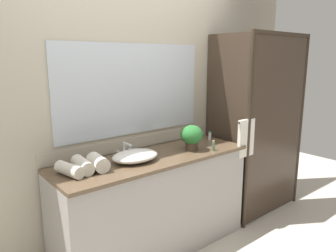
{
  "coord_description": "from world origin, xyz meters",
  "views": [
    {
      "loc": [
        -1.6,
        -2.13,
        1.74
      ],
      "look_at": [
        0.15,
        0.0,
        1.15
      ],
      "focal_mm": 34.18,
      "sensor_mm": 36.0,
      "label": 1
    }
  ],
  "objects_px": {
    "amenity_bottle_conditioner": "(213,146)",
    "amenity_bottle_lotion": "(194,142)",
    "rolled_towel_middle": "(82,165)",
    "potted_plant": "(192,136)",
    "sink_basin": "(135,156)",
    "rolled_towel_near_edge": "(69,170)",
    "faucet": "(125,152)",
    "amenity_bottle_shampoo": "(210,136)",
    "rolled_towel_far_edge": "(98,163)"
  },
  "relations": [
    {
      "from": "rolled_towel_far_edge",
      "to": "rolled_towel_middle",
      "type": "bearing_deg",
      "value": 160.63
    },
    {
      "from": "amenity_bottle_shampoo",
      "to": "rolled_towel_middle",
      "type": "bearing_deg",
      "value": -177.49
    },
    {
      "from": "rolled_towel_middle",
      "to": "rolled_towel_far_edge",
      "type": "xyz_separation_m",
      "value": [
        0.11,
        -0.04,
        0.01
      ]
    },
    {
      "from": "amenity_bottle_shampoo",
      "to": "potted_plant",
      "type": "bearing_deg",
      "value": -158.6
    },
    {
      "from": "sink_basin",
      "to": "rolled_towel_far_edge",
      "type": "distance_m",
      "value": 0.34
    },
    {
      "from": "sink_basin",
      "to": "rolled_towel_far_edge",
      "type": "bearing_deg",
      "value": 179.35
    },
    {
      "from": "sink_basin",
      "to": "rolled_towel_near_edge",
      "type": "relative_size",
      "value": 1.62
    },
    {
      "from": "rolled_towel_middle",
      "to": "potted_plant",
      "type": "bearing_deg",
      "value": -5.58
    },
    {
      "from": "potted_plant",
      "to": "faucet",
      "type": "bearing_deg",
      "value": 158.95
    },
    {
      "from": "potted_plant",
      "to": "amenity_bottle_shampoo",
      "type": "xyz_separation_m",
      "value": [
        0.42,
        0.16,
        -0.09
      ]
    },
    {
      "from": "amenity_bottle_shampoo",
      "to": "rolled_towel_near_edge",
      "type": "bearing_deg",
      "value": -176.89
    },
    {
      "from": "sink_basin",
      "to": "amenity_bottle_shampoo",
      "type": "distance_m",
      "value": 1.01
    },
    {
      "from": "rolled_towel_far_edge",
      "to": "amenity_bottle_shampoo",
      "type": "bearing_deg",
      "value": 4.37
    },
    {
      "from": "amenity_bottle_lotion",
      "to": "amenity_bottle_conditioner",
      "type": "xyz_separation_m",
      "value": [
        0.02,
        -0.23,
        0.01
      ]
    },
    {
      "from": "potted_plant",
      "to": "amenity_bottle_shampoo",
      "type": "height_order",
      "value": "potted_plant"
    },
    {
      "from": "rolled_towel_near_edge",
      "to": "rolled_towel_middle",
      "type": "height_order",
      "value": "rolled_towel_middle"
    },
    {
      "from": "amenity_bottle_shampoo",
      "to": "rolled_towel_middle",
      "type": "height_order",
      "value": "rolled_towel_middle"
    },
    {
      "from": "sink_basin",
      "to": "amenity_bottle_lotion",
      "type": "bearing_deg",
      "value": 2.75
    },
    {
      "from": "faucet",
      "to": "rolled_towel_far_edge",
      "type": "height_order",
      "value": "faucet"
    },
    {
      "from": "sink_basin",
      "to": "amenity_bottle_lotion",
      "type": "relative_size",
      "value": 5.17
    },
    {
      "from": "rolled_towel_near_edge",
      "to": "rolled_towel_middle",
      "type": "distance_m",
      "value": 0.11
    },
    {
      "from": "sink_basin",
      "to": "amenity_bottle_conditioner",
      "type": "xyz_separation_m",
      "value": [
        0.73,
        -0.2,
        0.0
      ]
    },
    {
      "from": "amenity_bottle_conditioner",
      "to": "rolled_towel_near_edge",
      "type": "xyz_separation_m",
      "value": [
        -1.29,
        0.22,
        0.0
      ]
    },
    {
      "from": "sink_basin",
      "to": "faucet",
      "type": "distance_m",
      "value": 0.17
    },
    {
      "from": "amenity_bottle_conditioner",
      "to": "amenity_bottle_lotion",
      "type": "bearing_deg",
      "value": 95.04
    },
    {
      "from": "faucet",
      "to": "amenity_bottle_lotion",
      "type": "distance_m",
      "value": 0.72
    },
    {
      "from": "faucet",
      "to": "potted_plant",
      "type": "bearing_deg",
      "value": -21.05
    },
    {
      "from": "potted_plant",
      "to": "rolled_towel_middle",
      "type": "distance_m",
      "value": 1.04
    },
    {
      "from": "amenity_bottle_conditioner",
      "to": "rolled_towel_far_edge",
      "type": "height_order",
      "value": "rolled_towel_far_edge"
    },
    {
      "from": "rolled_towel_middle",
      "to": "faucet",
      "type": "bearing_deg",
      "value": 15.43
    },
    {
      "from": "amenity_bottle_lotion",
      "to": "rolled_towel_middle",
      "type": "xyz_separation_m",
      "value": [
        -1.16,
        0.01,
        0.01
      ]
    },
    {
      "from": "potted_plant",
      "to": "amenity_bottle_lotion",
      "type": "relative_size",
      "value": 3.02
    },
    {
      "from": "amenity_bottle_shampoo",
      "to": "amenity_bottle_conditioner",
      "type": "xyz_separation_m",
      "value": [
        -0.27,
        -0.3,
        0.0
      ]
    },
    {
      "from": "rolled_towel_near_edge",
      "to": "rolled_towel_far_edge",
      "type": "bearing_deg",
      "value": -4.58
    },
    {
      "from": "amenity_bottle_lotion",
      "to": "rolled_towel_near_edge",
      "type": "distance_m",
      "value": 1.27
    },
    {
      "from": "faucet",
      "to": "amenity_bottle_lotion",
      "type": "xyz_separation_m",
      "value": [
        0.71,
        -0.13,
        -0.01
      ]
    },
    {
      "from": "faucet",
      "to": "amenity_bottle_conditioner",
      "type": "bearing_deg",
      "value": -26.37
    },
    {
      "from": "amenity_bottle_shampoo",
      "to": "amenity_bottle_lotion",
      "type": "relative_size",
      "value": 1.13
    },
    {
      "from": "amenity_bottle_shampoo",
      "to": "amenity_bottle_conditioner",
      "type": "bearing_deg",
      "value": -131.93
    },
    {
      "from": "sink_basin",
      "to": "faucet",
      "type": "height_order",
      "value": "faucet"
    },
    {
      "from": "potted_plant",
      "to": "amenity_bottle_shampoo",
      "type": "distance_m",
      "value": 0.46
    },
    {
      "from": "amenity_bottle_lotion",
      "to": "rolled_towel_far_edge",
      "type": "bearing_deg",
      "value": -178.34
    },
    {
      "from": "sink_basin",
      "to": "rolled_towel_far_edge",
      "type": "relative_size",
      "value": 1.89
    },
    {
      "from": "amenity_bottle_lotion",
      "to": "rolled_towel_far_edge",
      "type": "xyz_separation_m",
      "value": [
        -1.05,
        -0.03,
        0.02
      ]
    },
    {
      "from": "faucet",
      "to": "rolled_towel_near_edge",
      "type": "height_order",
      "value": "faucet"
    },
    {
      "from": "rolled_towel_near_edge",
      "to": "rolled_towel_middle",
      "type": "bearing_deg",
      "value": 10.83
    },
    {
      "from": "rolled_towel_middle",
      "to": "amenity_bottle_conditioner",
      "type": "bearing_deg",
      "value": -11.46
    },
    {
      "from": "rolled_towel_near_edge",
      "to": "potted_plant",
      "type": "bearing_deg",
      "value": -4.0
    },
    {
      "from": "faucet",
      "to": "rolled_towel_far_edge",
      "type": "relative_size",
      "value": 0.79
    },
    {
      "from": "potted_plant",
      "to": "amenity_bottle_lotion",
      "type": "height_order",
      "value": "potted_plant"
    }
  ]
}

